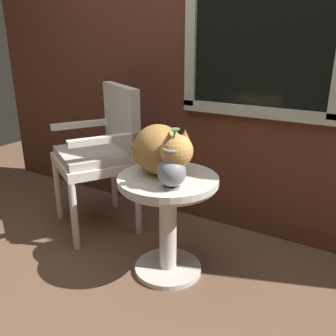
% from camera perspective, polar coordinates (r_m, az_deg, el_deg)
% --- Properties ---
extents(ground_plane, '(6.00, 6.00, 0.00)m').
position_cam_1_polar(ground_plane, '(2.19, -4.98, -15.95)').
color(ground_plane, brown).
extents(back_wall, '(4.00, 0.07, 2.60)m').
position_cam_1_polar(back_wall, '(2.49, 6.43, 20.12)').
color(back_wall, '#562D1E').
rests_on(back_wall, ground_plane).
extents(wicker_side_table, '(0.54, 0.54, 0.58)m').
position_cam_1_polar(wicker_side_table, '(1.99, -0.00, -5.94)').
color(wicker_side_table, silver).
rests_on(wicker_side_table, ground_plane).
extents(wicker_chair, '(0.70, 0.68, 0.98)m').
position_cam_1_polar(wicker_chair, '(2.52, -10.16, 3.10)').
color(wicker_chair, silver).
rests_on(wicker_chair, ground_plane).
extents(cat, '(0.57, 0.41, 0.28)m').
position_cam_1_polar(cat, '(1.92, -1.10, 2.89)').
color(cat, '#AD7A3D').
rests_on(cat, wicker_side_table).
extents(pewter_vase_with_ivy, '(0.14, 0.14, 0.30)m').
position_cam_1_polar(pewter_vase_with_ivy, '(1.75, 0.60, -0.15)').
color(pewter_vase_with_ivy, gray).
rests_on(pewter_vase_with_ivy, wicker_side_table).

